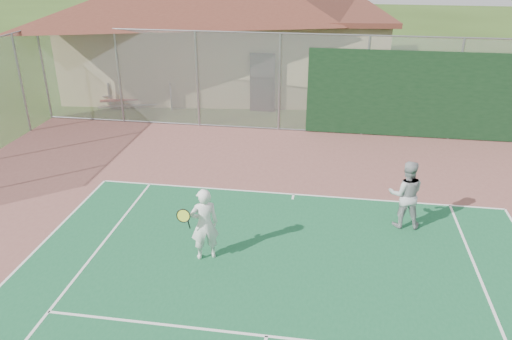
# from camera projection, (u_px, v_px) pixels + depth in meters

# --- Properties ---
(back_fence) EXTENTS (20.08, 0.11, 3.53)m
(back_fence) POSITION_uv_depth(u_px,v_px,m) (368.00, 90.00, 17.26)
(back_fence) COLOR gray
(back_fence) RESTS_ON ground
(clubhouse) EXTENTS (15.82, 11.43, 6.41)m
(clubhouse) POSITION_uv_depth(u_px,v_px,m) (229.00, 14.00, 23.51)
(clubhouse) COLOR tan
(clubhouse) RESTS_ON ground
(bleachers) EXTENTS (3.36, 2.58, 1.05)m
(bleachers) POSITION_uv_depth(u_px,v_px,m) (139.00, 91.00, 21.22)
(bleachers) COLOR #9B3223
(bleachers) RESTS_ON ground
(player_white_front) EXTENTS (0.87, 0.68, 1.66)m
(player_white_front) POSITION_uv_depth(u_px,v_px,m) (204.00, 225.00, 10.60)
(player_white_front) COLOR silver
(player_white_front) RESTS_ON ground
(player_grey_back) EXTENTS (0.84, 0.66, 1.69)m
(player_grey_back) POSITION_uv_depth(u_px,v_px,m) (406.00, 195.00, 11.83)
(player_grey_back) COLOR #9EA1A3
(player_grey_back) RESTS_ON ground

